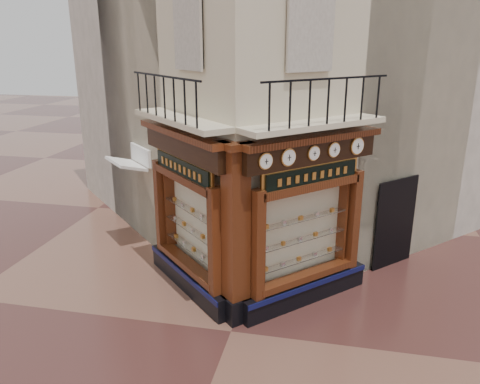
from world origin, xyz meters
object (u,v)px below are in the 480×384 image
(clock_d, at_px, (334,150))
(clock_b, at_px, (288,157))
(corner_pilaster, at_px, (236,237))
(signboard_right, at_px, (312,175))
(clock_a, at_px, (265,161))
(clock_e, at_px, (357,146))
(signboard_left, at_px, (183,168))
(clock_c, at_px, (314,153))
(awning, at_px, (132,245))

(clock_d, bearing_deg, clock_b, -180.00)
(corner_pilaster, bearing_deg, signboard_right, -10.25)
(clock_a, height_order, clock_e, clock_e)
(corner_pilaster, distance_m, signboard_right, 2.12)
(corner_pilaster, distance_m, signboard_left, 2.12)
(clock_d, relative_size, signboard_right, 0.17)
(clock_a, height_order, clock_c, clock_a)
(signboard_left, relative_size, signboard_right, 1.02)
(corner_pilaster, distance_m, clock_c, 2.40)
(signboard_right, bearing_deg, signboard_left, 135.00)
(clock_c, xyz_separation_m, clock_e, (0.91, 0.91, -0.00))
(clock_e, relative_size, signboard_right, 0.21)
(clock_c, relative_size, signboard_left, 0.16)
(clock_e, distance_m, signboard_left, 3.96)
(signboard_left, bearing_deg, signboard_right, -135.00)
(clock_a, xyz_separation_m, clock_c, (0.88, 0.88, -0.00))
(clock_a, distance_m, clock_d, 1.82)
(clock_e, height_order, signboard_left, clock_e)
(clock_e, xyz_separation_m, signboard_right, (-0.93, -0.77, -0.52))
(awning, bearing_deg, signboard_right, -157.14)
(clock_a, xyz_separation_m, awning, (-4.50, 3.20, -3.62))
(clock_b, relative_size, signboard_left, 0.19)
(clock_a, xyz_separation_m, clock_d, (1.29, 1.29, -0.00))
(clock_b, distance_m, signboard_left, 2.59)
(clock_b, relative_size, awning, 0.28)
(corner_pilaster, relative_size, awning, 2.95)
(corner_pilaster, relative_size, clock_b, 10.69)
(signboard_left, bearing_deg, corner_pilaster, -169.75)
(awning, distance_m, signboard_left, 4.51)
(corner_pilaster, relative_size, signboard_right, 2.05)
(corner_pilaster, bearing_deg, clock_b, -23.36)
(clock_c, bearing_deg, clock_b, 180.00)
(signboard_right, bearing_deg, clock_d, -12.63)
(corner_pilaster, relative_size, clock_c, 12.22)
(clock_e, xyz_separation_m, awning, (-6.29, 1.41, -3.62))
(clock_b, xyz_separation_m, signboard_left, (-2.46, 0.62, -0.52))
(clock_e, bearing_deg, clock_c, -180.00)
(clock_b, bearing_deg, signboard_right, 8.26)
(clock_e, bearing_deg, clock_b, -180.00)
(clock_a, relative_size, clock_e, 0.84)
(awning, bearing_deg, clock_e, -147.64)
(corner_pilaster, bearing_deg, clock_a, -45.48)
(corner_pilaster, bearing_deg, signboard_left, 100.25)
(awning, height_order, signboard_right, signboard_right)
(clock_a, relative_size, clock_b, 0.91)
(clock_b, relative_size, clock_c, 1.14)
(clock_c, height_order, clock_d, clock_d)
(clock_c, height_order, signboard_right, clock_c)
(clock_a, bearing_deg, awning, 99.58)
(clock_d, bearing_deg, corner_pilaster, 169.22)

